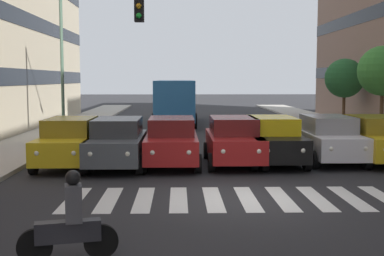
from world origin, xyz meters
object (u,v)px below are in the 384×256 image
car_3 (234,140)px  car_4 (172,141)px  car_0 (376,139)px  motorcycle_with_rider (70,224)px  car_2 (273,140)px  street_tree_2 (383,71)px  car_1 (328,138)px  car_6 (70,142)px  street_tree_3 (345,78)px  bus_behind_traffic (175,97)px  traffic_light_gantry (31,56)px  car_5 (117,142)px  street_lamp_right (72,46)px

car_3 → car_4: 2.25m
car_0 → motorcycle_with_rider: size_ratio=2.64×
car_2 → motorcycle_with_rider: bearing=61.7°
car_2 → street_tree_2: 11.35m
car_0 → car_3: size_ratio=1.00×
car_2 → car_4: (3.70, 0.30, 0.00)m
car_1 → car_3: size_ratio=1.00×
car_3 → car_6: bearing=2.3°
car_0 → street_tree_3: 14.64m
car_1 → car_4: (5.88, 0.67, 0.00)m
motorcycle_with_rider → bus_behind_traffic: bearing=-93.5°
car_4 → traffic_light_gantry: 6.57m
car_5 → car_3: bearing=-173.7°
car_0 → car_4: (7.61, 0.47, 0.00)m
car_5 → street_tree_3: (-12.90, -14.81, 2.26)m
car_2 → bus_behind_traffic: (3.70, -16.58, 0.97)m
car_6 → bus_behind_traffic: bearing=-102.0°
car_2 → motorcycle_with_rider: (5.31, 9.84, -0.24)m
car_3 → motorcycle_with_rider: bearing=68.4°
car_2 → bus_behind_traffic: bearing=-77.4°
car_1 → car_4: bearing=6.5°
motorcycle_with_rider → street_tree_3: (-12.61, -24.07, 2.50)m
street_tree_2 → car_3: bearing=43.5°
car_0 → car_4: 7.63m
street_lamp_right → car_5: bearing=111.1°
car_1 → car_0: bearing=173.5°
car_6 → bus_behind_traffic: 17.35m
car_6 → street_lamp_right: street_lamp_right is taller
car_2 → street_lamp_right: bearing=-41.9°
car_5 → bus_behind_traffic: bearing=-96.3°
street_lamp_right → traffic_light_gantry: bearing=97.3°
bus_behind_traffic → street_lamp_right: (5.21, 8.59, 2.95)m
traffic_light_gantry → car_2: bearing=-145.0°
car_1 → car_4: 5.91m
car_4 → bus_behind_traffic: (0.00, -16.88, 0.97)m
car_1 → street_lamp_right: street_lamp_right is taller
street_lamp_right → car_2: bearing=138.1°
motorcycle_with_rider → street_lamp_right: street_lamp_right is taller
car_5 → traffic_light_gantry: bearing=70.0°
car_6 → bus_behind_traffic: (-3.60, -16.94, 0.97)m
street_lamp_right → car_0: bearing=148.6°
car_4 → motorcycle_with_rider: car_4 is taller
car_2 → car_3: size_ratio=1.00×
car_1 → street_lamp_right: size_ratio=0.58×
bus_behind_traffic → motorcycle_with_rider: size_ratio=6.25×
car_6 → traffic_light_gantry: size_ratio=0.81×
traffic_light_gantry → street_tree_3: 24.18m
bus_behind_traffic → street_tree_3: bearing=167.9°
street_lamp_right → street_tree_2: (-16.26, -0.25, -1.28)m
car_2 → street_lamp_right: 12.59m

